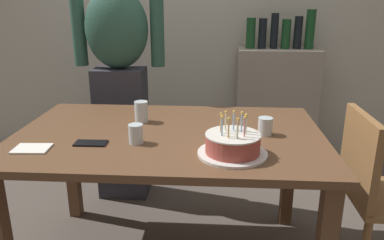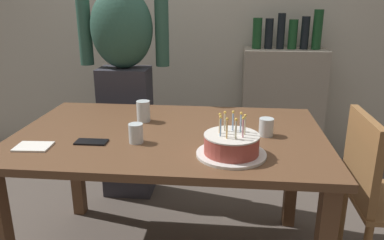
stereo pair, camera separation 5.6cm
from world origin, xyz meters
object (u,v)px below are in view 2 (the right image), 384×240
object	(u,v)px
cell_phone	(91,142)
water_glass_far	(266,127)
dining_chair	(379,190)
water_glass_side	(143,111)
person_man_bearded	(124,75)
birthday_cake	(231,145)
napkin_stack	(33,147)
water_glass_near	(136,133)

from	to	relation	value
cell_phone	water_glass_far	bearing A→B (deg)	11.86
cell_phone	dining_chair	distance (m)	1.35
water_glass_side	person_man_bearded	world-z (taller)	person_man_bearded
water_glass_far	person_man_bearded	world-z (taller)	person_man_bearded
birthday_cake	water_glass_far	bearing A→B (deg)	57.65
water_glass_far	dining_chair	world-z (taller)	dining_chair
cell_phone	person_man_bearded	world-z (taller)	person_man_bearded
water_glass_side	person_man_bearded	distance (m)	0.63
birthday_cake	person_man_bearded	distance (m)	1.23
water_glass_far	water_glass_side	world-z (taller)	water_glass_side
napkin_stack	person_man_bearded	size ratio (longest dim) A/B	0.09
water_glass_far	person_man_bearded	bearing A→B (deg)	140.63
person_man_bearded	water_glass_side	bearing A→B (deg)	114.24
birthday_cake	water_glass_far	size ratio (longest dim) A/B	3.45
cell_phone	person_man_bearded	xyz separation A→B (m)	(-0.09, 0.91, 0.13)
birthday_cake	water_glass_side	size ratio (longest dim) A/B	2.65
napkin_stack	water_glass_side	bearing A→B (deg)	45.87
napkin_stack	person_man_bearded	bearing A→B (deg)	81.68
napkin_stack	dining_chair	distance (m)	1.59
person_man_bearded	birthday_cake	bearing A→B (deg)	126.22
birthday_cake	water_glass_side	xyz separation A→B (m)	(-0.47, 0.42, 0.01)
water_glass_far	napkin_stack	distance (m)	1.07
water_glass_near	napkin_stack	size ratio (longest dim) A/B	0.59
cell_phone	napkin_stack	distance (m)	0.25
dining_chair	cell_phone	bearing A→B (deg)	94.38
water_glass_far	cell_phone	bearing A→B (deg)	-167.39
water_glass_near	cell_phone	bearing A→B (deg)	-172.91
birthday_cake	dining_chair	size ratio (longest dim) A/B	0.34
napkin_stack	person_man_bearded	distance (m)	1.01
cell_phone	dining_chair	size ratio (longest dim) A/B	0.17
water_glass_near	dining_chair	world-z (taller)	dining_chair
napkin_stack	person_man_bearded	world-z (taller)	person_man_bearded
water_glass_far	napkin_stack	xyz separation A→B (m)	(-1.03, -0.26, -0.04)
birthday_cake	dining_chair	bearing A→B (deg)	14.77
birthday_cake	water_glass_near	size ratio (longest dim) A/B	3.31
water_glass_side	birthday_cake	bearing A→B (deg)	-41.71
birthday_cake	water_glass_far	world-z (taller)	birthday_cake
water_glass_near	cell_phone	distance (m)	0.21
birthday_cake	dining_chair	distance (m)	0.77
water_glass_near	water_glass_far	size ratio (longest dim) A/B	1.04
person_man_bearded	cell_phone	bearing A→B (deg)	95.72
birthday_cake	water_glass_side	bearing A→B (deg)	138.29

